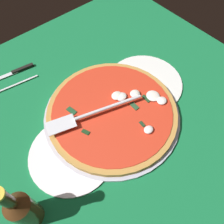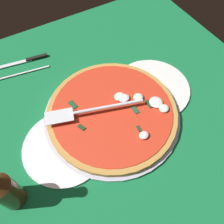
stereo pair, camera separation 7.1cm
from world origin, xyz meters
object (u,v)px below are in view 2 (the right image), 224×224
at_px(beer_bottle, 4,190).
at_px(dinner_plate_left, 65,147).
at_px(dinner_plate_right, 152,88).
at_px(pizza_server, 91,110).
at_px(place_setting_far, 23,68).
at_px(pizza, 113,112).

bearing_deg(beer_bottle, dinner_plate_left, 22.52).
relative_size(dinner_plate_right, pizza_server, 0.89).
height_order(dinner_plate_left, place_setting_far, place_setting_far).
distance_m(dinner_plate_left, beer_bottle, 0.20).
xyz_separation_m(dinner_plate_left, pizza, (0.18, 0.03, 0.02)).
distance_m(pizza, beer_bottle, 0.36).
xyz_separation_m(place_setting_far, beer_bottle, (-0.16, -0.43, 0.08)).
bearing_deg(dinner_plate_right, pizza_server, -178.57).
xyz_separation_m(dinner_plate_right, pizza, (-0.17, -0.03, 0.02)).
height_order(dinner_plate_left, beer_bottle, beer_bottle).
bearing_deg(place_setting_far, dinner_plate_left, 100.08).
relative_size(dinner_plate_left, place_setting_far, 1.05).
relative_size(dinner_plate_right, place_setting_far, 1.11).
relative_size(pizza, pizza_server, 1.39).
height_order(pizza_server, place_setting_far, pizza_server).
bearing_deg(pizza_server, beer_bottle, 39.78).
xyz_separation_m(dinner_plate_left, pizza_server, (0.12, 0.05, 0.05)).
height_order(pizza, beer_bottle, beer_bottle).
height_order(dinner_plate_right, pizza_server, pizza_server).
bearing_deg(beer_bottle, pizza_server, 22.31).
height_order(pizza, place_setting_far, pizza).
distance_m(dinner_plate_right, pizza_server, 0.23).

